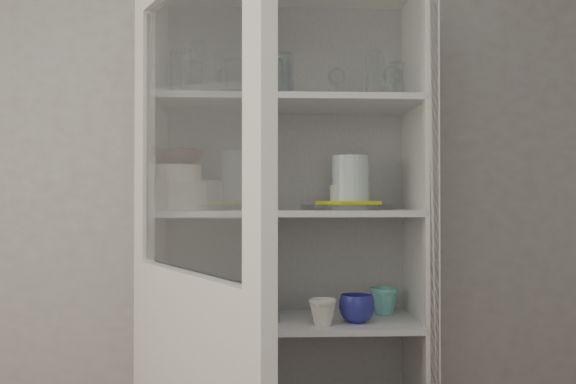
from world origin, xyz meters
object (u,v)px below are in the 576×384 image
(plate_stack_front, at_px, (173,196))
(glass_platter, at_px, (348,207))
(goblet_1, at_px, (265,83))
(goblet_3, at_px, (392,84))
(yellow_trivet, at_px, (348,203))
(white_canister, at_px, (229,300))
(goblet_2, at_px, (337,85))
(measuring_cups, at_px, (260,317))
(terracotta_bowl, at_px, (173,158))
(mug_teal, at_px, (384,301))
(plate_stack_back, at_px, (197,195))
(cupboard_door, at_px, (190,357))
(cream_bowl, at_px, (173,174))
(pantry_cabinet, at_px, (287,294))
(white_ramekin, at_px, (348,193))
(teal_jar, at_px, (261,301))
(grey_bowl_stack, at_px, (351,183))
(mug_blue, at_px, (357,309))
(mug_white, at_px, (323,312))
(goblet_0, at_px, (225,85))

(plate_stack_front, height_order, glass_platter, plate_stack_front)
(goblet_1, relative_size, goblet_3, 1.04)
(yellow_trivet, relative_size, white_canister, 1.43)
(goblet_2, relative_size, measuring_cups, 1.64)
(terracotta_bowl, height_order, mug_teal, terracotta_bowl)
(plate_stack_front, relative_size, plate_stack_back, 1.21)
(cupboard_door, relative_size, glass_platter, 5.66)
(plate_stack_back, relative_size, cream_bowl, 1.03)
(plate_stack_back, distance_m, mug_teal, 0.83)
(pantry_cabinet, bearing_deg, white_ramekin, -14.93)
(goblet_2, distance_m, measuring_cups, 0.92)
(goblet_2, bearing_deg, white_ramekin, -66.15)
(pantry_cabinet, height_order, cream_bowl, pantry_cabinet)
(cream_bowl, relative_size, teal_jar, 1.67)
(plate_stack_front, distance_m, glass_platter, 0.64)
(grey_bowl_stack, bearing_deg, cupboard_door, -130.31)
(goblet_3, bearing_deg, cupboard_door, -134.30)
(grey_bowl_stack, bearing_deg, cream_bowl, -173.35)
(goblet_2, distance_m, mug_blue, 0.85)
(grey_bowl_stack, relative_size, mug_white, 2.03)
(plate_stack_back, distance_m, cream_bowl, 0.24)
(goblet_0, relative_size, grey_bowl_stack, 0.79)
(grey_bowl_stack, height_order, mug_teal, grey_bowl_stack)
(pantry_cabinet, height_order, goblet_2, pantry_cabinet)
(goblet_1, xyz_separation_m, white_canister, (-0.14, -0.07, -0.83))
(cream_bowl, height_order, grey_bowl_stack, grey_bowl_stack)
(white_ramekin, xyz_separation_m, measuring_cups, (-0.33, -0.08, -0.44))
(plate_stack_back, xyz_separation_m, white_ramekin, (0.57, -0.13, 0.01))
(mug_white, bearing_deg, plate_stack_back, 132.00)
(plate_stack_front, distance_m, grey_bowl_stack, 0.65)
(plate_stack_back, height_order, white_canister, plate_stack_back)
(mug_teal, bearing_deg, pantry_cabinet, -163.39)
(cream_bowl, height_order, terracotta_bowl, terracotta_bowl)
(plate_stack_back, height_order, cream_bowl, cream_bowl)
(plate_stack_back, distance_m, white_ramekin, 0.59)
(plate_stack_front, distance_m, mug_white, 0.66)
(teal_jar, xyz_separation_m, white_canister, (-0.12, 0.02, 0.00))
(yellow_trivet, bearing_deg, mug_white, -127.50)
(measuring_cups, bearing_deg, goblet_2, 26.98)
(goblet_2, xyz_separation_m, yellow_trivet, (0.03, -0.07, -0.45))
(goblet_1, relative_size, measuring_cups, 1.87)
(grey_bowl_stack, bearing_deg, plate_stack_front, -173.35)
(goblet_2, xyz_separation_m, plate_stack_front, (-0.60, -0.16, -0.43))
(glass_platter, bearing_deg, mug_teal, 24.39)
(goblet_0, relative_size, cream_bowl, 0.81)
(plate_stack_front, relative_size, glass_platter, 0.69)
(mug_blue, bearing_deg, grey_bowl_stack, 116.00)
(plate_stack_back, relative_size, measuring_cups, 2.10)
(plate_stack_front, height_order, white_ramekin, plate_stack_front)
(goblet_3, distance_m, mug_blue, 0.87)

